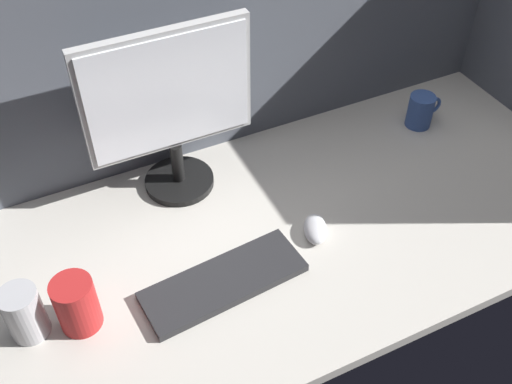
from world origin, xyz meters
TOP-DOWN VIEW (x-y plane):
  - ground_plane at (0.00, 0.00)cm, footprint 180.00×80.00cm
  - cubicle_wall_back at (0.00, 37.50)cm, footprint 180.00×5.00cm
  - monitor at (-16.61, 25.13)cm, footprint 41.41×18.00cm
  - keyboard at (-19.30, -10.89)cm, footprint 38.00×16.20cm
  - mouse at (6.61, -6.49)cm, footprint 9.10×11.06cm
  - mug_ceramic_blue at (55.50, 18.03)cm, footprint 10.81×7.34cm
  - mug_red_plastic at (-50.30, -6.97)cm, footprint 8.78×8.78cm
  - mug_steel at (-60.39, -4.43)cm, footprint 7.99×7.99cm

SIDE VIEW (x-z plane):
  - ground_plane at x=0.00cm, z-range -3.00..0.00cm
  - keyboard at x=-19.30cm, z-range 0.00..2.00cm
  - mouse at x=6.61cm, z-range 0.00..3.40cm
  - mug_ceramic_blue at x=55.50cm, z-range 0.03..9.89cm
  - mug_steel at x=-60.39cm, z-range 0.00..12.55cm
  - mug_red_plastic at x=-50.30cm, z-range 0.00..12.76cm
  - monitor at x=-16.61cm, z-range 2.29..46.45cm
  - cubicle_wall_back at x=0.00cm, z-range 0.00..66.41cm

